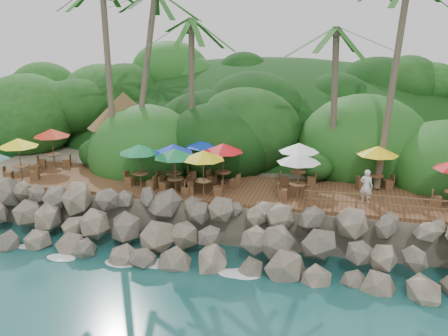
# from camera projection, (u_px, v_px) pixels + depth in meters

# --- Properties ---
(ground) EXTENTS (140.00, 140.00, 0.00)m
(ground) POSITION_uv_depth(u_px,v_px,m) (192.00, 274.00, 23.80)
(ground) COLOR #19514F
(ground) RESTS_ON ground
(land_base) EXTENTS (32.00, 25.20, 2.10)m
(land_base) POSITION_uv_depth(u_px,v_px,m) (257.00, 162.00, 38.43)
(land_base) COLOR gray
(land_base) RESTS_ON ground
(jungle_hill) EXTENTS (44.80, 28.00, 15.40)m
(jungle_hill) POSITION_uv_depth(u_px,v_px,m) (272.00, 152.00, 45.71)
(jungle_hill) COLOR #143811
(jungle_hill) RESTS_ON ground
(seawall) EXTENTS (29.00, 4.00, 2.30)m
(seawall) POSITION_uv_depth(u_px,v_px,m) (204.00, 234.00, 25.35)
(seawall) COLOR gray
(seawall) RESTS_ON ground
(terrace) EXTENTS (26.00, 5.00, 0.20)m
(terrace) POSITION_uv_depth(u_px,v_px,m) (224.00, 189.00, 28.79)
(terrace) COLOR brown
(terrace) RESTS_ON land_base
(jungle_foliage) EXTENTS (44.00, 16.00, 12.00)m
(jungle_foliage) POSITION_uv_depth(u_px,v_px,m) (254.00, 180.00, 37.79)
(jungle_foliage) COLOR #143811
(jungle_foliage) RESTS_ON ground
(foam_line) EXTENTS (25.20, 0.80, 0.06)m
(foam_line) POSITION_uv_depth(u_px,v_px,m) (194.00, 270.00, 24.07)
(foam_line) COLOR white
(foam_line) RESTS_ON ground
(palms) EXTENTS (28.77, 7.43, 12.48)m
(palms) POSITION_uv_depth(u_px,v_px,m) (275.00, 4.00, 28.25)
(palms) COLOR brown
(palms) RESTS_ON ground
(palapa) EXTENTS (4.70, 4.70, 4.60)m
(palapa) POSITION_uv_depth(u_px,v_px,m) (124.00, 110.00, 32.67)
(palapa) COLOR brown
(palapa) RESTS_ON ground
(dining_clusters) EXTENTS (25.86, 5.46, 2.45)m
(dining_clusters) POSITION_uv_depth(u_px,v_px,m) (213.00, 152.00, 28.17)
(dining_clusters) COLOR brown
(dining_clusters) RESTS_ON terrace
(railing) EXTENTS (7.20, 0.10, 1.00)m
(railing) POSITION_uv_depth(u_px,v_px,m) (381.00, 203.00, 24.47)
(railing) COLOR brown
(railing) RESTS_ON terrace
(waiter) EXTENTS (0.75, 0.61, 1.78)m
(waiter) POSITION_uv_depth(u_px,v_px,m) (366.00, 187.00, 25.96)
(waiter) COLOR white
(waiter) RESTS_ON terrace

